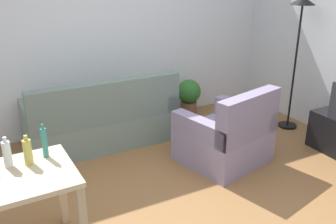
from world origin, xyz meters
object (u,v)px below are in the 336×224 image
Objects in this scene: torchiere_lamp at (300,28)px; potted_plant at (189,95)px; bottle_clear at (7,154)px; armchair at (227,137)px; bottle_tall at (45,142)px; couch at (102,122)px; bottle_squat at (28,152)px.

torchiere_lamp is 3.18× the size of potted_plant.
torchiere_lamp is at bearing 12.31° from bottle_clear.
torchiere_lamp is at bearing -44.49° from potted_plant.
bottle_clear is (-2.36, -0.39, 0.55)m from armchair.
armchair is at bearing 9.39° from bottle_clear.
bottle_tall reaches higher than bottle_clear.
bottle_clear is at bearing 51.42° from couch.
bottle_squat is (-2.22, -0.42, 0.55)m from armchair.
torchiere_lamp is 3.89m from bottle_clear.
couch is 3.28× the size of potted_plant.
bottle_tall is (-2.43, -1.83, 0.56)m from potted_plant.
bottle_tall is at bearing 58.01° from couch.
bottle_tall is (-0.95, -1.52, 0.58)m from couch.
bottle_squat reaches higher than armchair.
potted_plant is at bearing 135.51° from torchiere_lamp.
couch is 1.03× the size of torchiere_lamp.
torchiere_lamp is at bearing 13.29° from bottle_squat.
potted_plant is 2.33× the size of bottle_squat.
couch is 1.61m from armchair.
bottle_clear is 0.29m from bottle_tall.
torchiere_lamp is 3.61m from bottle_tall.
torchiere_lamp is 7.39× the size of bottle_squat.
torchiere_lamp reaches higher than bottle_clear.
bottle_clear is at bearing -174.69° from bottle_tall.
bottle_clear is at bearing -167.69° from torchiere_lamp.
armchair is at bearing -162.93° from torchiere_lamp.
armchair is 2.45m from bottle_clear.
potted_plant is 1.98× the size of bottle_tall.
torchiere_lamp is at bearing -176.31° from armchair.
bottle_tall reaches higher than armchair.
armchair is 2.18m from bottle_tall.
couch is 1.52m from potted_plant.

